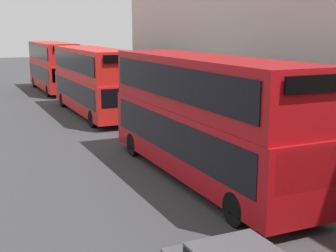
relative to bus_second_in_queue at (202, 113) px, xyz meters
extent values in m
cube|color=#A80F14|center=(0.00, 0.01, -1.00)|extent=(2.55, 11.39, 2.26)
cube|color=#A80F14|center=(0.00, 0.01, 1.08)|extent=(2.50, 11.16, 1.89)
cube|color=black|center=(0.00, 0.01, -0.73)|extent=(2.59, 10.48, 1.26)
cube|color=black|center=(0.00, 0.01, 1.17)|extent=(2.59, 10.48, 1.13)
cube|color=black|center=(0.00, -5.66, -0.55)|extent=(2.17, 0.06, 1.13)
cube|color=black|center=(0.00, -5.66, 1.64)|extent=(1.78, 0.06, 0.45)
cylinder|color=black|center=(-1.12, -4.09, -1.98)|extent=(0.30, 1.00, 1.00)
cylinder|color=black|center=(1.13, -4.09, -1.98)|extent=(0.30, 1.00, 1.00)
cylinder|color=black|center=(-1.12, 4.10, -1.98)|extent=(0.30, 1.00, 1.00)
cylinder|color=black|center=(1.13, 4.10, -1.98)|extent=(0.30, 1.00, 1.00)
cube|color=red|center=(0.00, 14.54, -1.08)|extent=(2.55, 11.00, 2.09)
cube|color=red|center=(0.00, 14.54, 0.87)|extent=(2.50, 10.78, 1.81)
cube|color=black|center=(0.00, 14.54, -0.83)|extent=(2.59, 10.12, 1.17)
cube|color=black|center=(0.00, 14.54, 0.96)|extent=(2.59, 10.12, 1.09)
cube|color=black|center=(0.00, 9.07, -0.67)|extent=(2.17, 0.06, 1.04)
cube|color=black|center=(0.00, 9.07, 1.41)|extent=(1.78, 0.06, 0.43)
cylinder|color=black|center=(-1.12, 10.64, -1.98)|extent=(0.30, 1.00, 1.00)
cylinder|color=black|center=(1.13, 10.64, -1.98)|extent=(0.30, 1.00, 1.00)
cylinder|color=black|center=(-1.12, 18.44, -1.98)|extent=(0.30, 1.00, 1.00)
cylinder|color=black|center=(1.13, 18.44, -1.98)|extent=(0.30, 1.00, 1.00)
cube|color=red|center=(0.00, 27.36, -1.05)|extent=(2.55, 10.21, 2.16)
cube|color=red|center=(0.00, 27.36, 0.91)|extent=(2.50, 10.01, 1.76)
cube|color=black|center=(0.00, 27.36, -0.79)|extent=(2.59, 9.40, 1.21)
cube|color=black|center=(0.00, 27.36, 1.00)|extent=(2.59, 9.40, 1.05)
cube|color=black|center=(0.00, 22.28, -0.62)|extent=(2.17, 0.06, 1.08)
cube|color=black|center=(0.00, 22.28, 1.44)|extent=(1.78, 0.06, 0.42)
cylinder|color=black|center=(-1.12, 23.85, -1.98)|extent=(0.30, 1.00, 1.00)
cylinder|color=black|center=(1.13, 23.85, -1.98)|extent=(0.30, 1.00, 1.00)
cylinder|color=black|center=(-1.12, 30.87, -1.98)|extent=(0.30, 1.00, 1.00)
cylinder|color=black|center=(1.13, 30.87, -1.98)|extent=(0.30, 1.00, 1.00)
camera|label=1|loc=(-8.00, -14.52, 2.97)|focal=50.00mm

